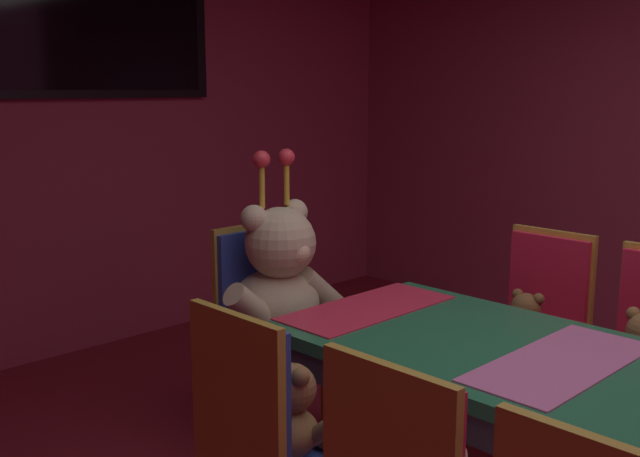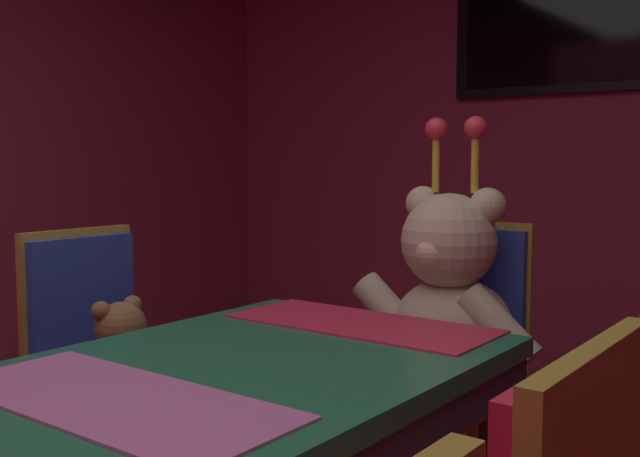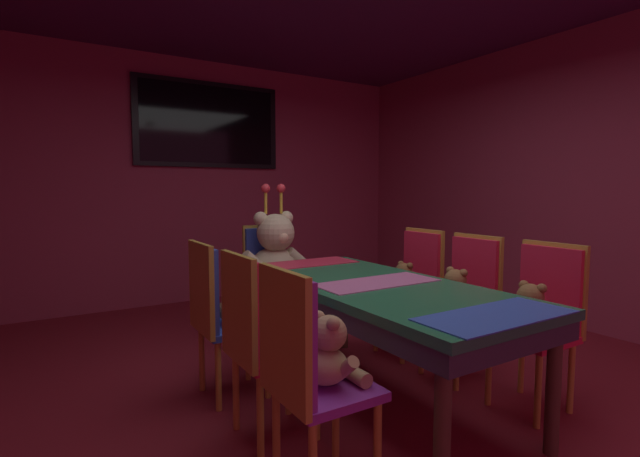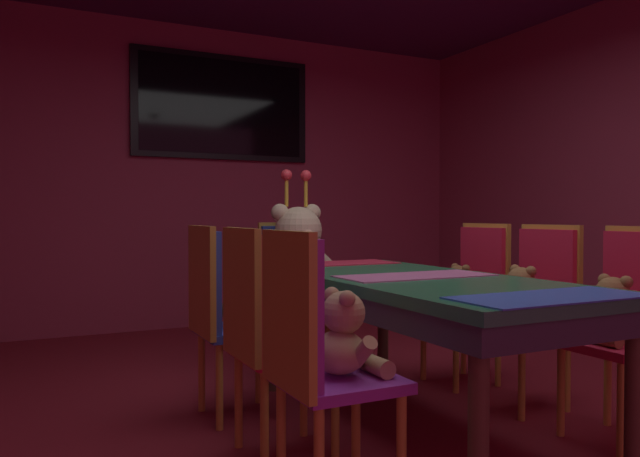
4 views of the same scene
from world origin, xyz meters
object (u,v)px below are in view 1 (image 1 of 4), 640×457
Objects in this scene: teddy_left_2 at (293,416)px; chair_right_2 at (541,316)px; banquet_table at (560,389)px; throne_chair at (259,307)px; chair_left_2 at (258,430)px; king_teddy_bear at (282,284)px; teddy_right_2 at (524,326)px; wall_tv at (85,14)px.

teddy_left_2 is 1.52m from chair_right_2.
chair_right_2 reaches higher than banquet_table.
chair_right_2 and throne_chair have the same top height.
chair_left_2 reaches higher than teddy_left_2.
banquet_table is 5.95× the size of teddy_left_2.
teddy_left_2 is at bearing -39.71° from king_teddy_bear.
teddy_right_2 is (1.52, -0.02, -0.02)m from chair_left_2.
banquet_table is 2.26× the size of king_teddy_bear.
throne_chair is 0.58× the size of wall_tv.
wall_tv is at bearing 72.00° from chair_left_2.
king_teddy_bear is (-0.84, 0.84, 0.15)m from chair_right_2.
teddy_left_2 is 0.34× the size of chair_right_2.
throne_chair is (0.83, 0.99, 0.00)m from chair_left_2.
throne_chair is at bearing 90.00° from banquet_table.
throne_chair is at bearing -90.00° from wall_tv.
teddy_left_2 reaches higher than banquet_table.
throne_chair is at bearing 55.44° from teddy_left_2.
throne_chair is (-0.69, 1.01, 0.02)m from teddy_right_2.
teddy_right_2 is (0.69, 0.53, -0.07)m from banquet_table.
chair_right_2 is (0.84, 0.53, -0.05)m from banquet_table.
banquet_table reaches higher than teddy_right_2.
teddy_left_2 is at bearing -104.98° from wall_tv.
wall_tv reaches higher than teddy_right_2.
wall_tv is at bearing -74.92° from teddy_right_2.
teddy_left_2 is 1.21m from throne_chair.
teddy_right_2 is 0.30× the size of throne_chair.
teddy_left_2 is at bearing -34.56° from throne_chair.
teddy_right_2 is 1.23m from throne_chair.
king_teddy_bear is (0.68, 0.82, 0.15)m from teddy_left_2.
teddy_right_2 is at bearing -0.00° from chair_right_2.
chair_left_2 and chair_right_2 have the same top height.
teddy_left_2 is at bearing -0.63° from chair_right_2.
chair_right_2 is at bearing 39.63° from throne_chair.
throne_chair reaches higher than banquet_table.
chair_right_2 is (1.52, -0.02, 0.00)m from teddy_left_2.
banquet_table is 2.05× the size of chair_left_2.
chair_left_2 is at bearing 146.47° from banquet_table.
wall_tv is (0.83, 2.56, 1.45)m from chair_left_2.
king_teddy_bear is at bearing 90.00° from banquet_table.
banquet_table is 1.00m from chair_left_2.
wall_tv is (0.00, 1.56, 1.45)m from throne_chair.
wall_tv is (-0.00, 1.73, 1.31)m from king_teddy_bear.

